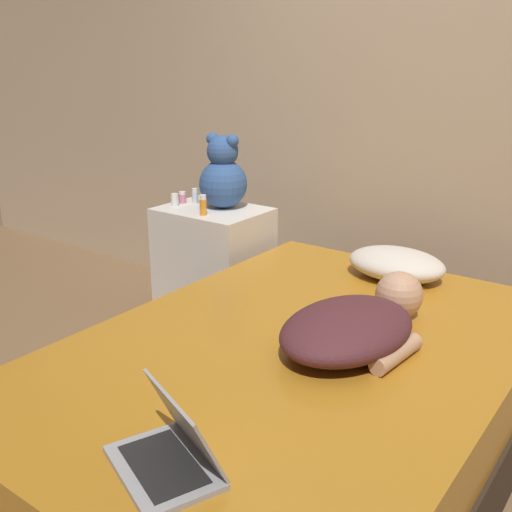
{
  "coord_description": "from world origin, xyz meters",
  "views": [
    {
      "loc": [
        1.0,
        -1.6,
        1.47
      ],
      "look_at": [
        -0.36,
        0.26,
        0.7
      ],
      "focal_mm": 42.0,
      "sensor_mm": 36.0,
      "label": 1
    }
  ],
  "objects_px": {
    "laptop": "(171,451)",
    "bottle_white": "(175,200)",
    "bottle_clear": "(195,196)",
    "teddy_bear": "(223,176)",
    "bottle_orange": "(203,205)",
    "pillow": "(396,264)",
    "bottle_pink": "(182,198)",
    "person_lying": "(357,324)"
  },
  "relations": [
    {
      "from": "bottle_clear",
      "to": "bottle_orange",
      "type": "bearing_deg",
      "value": -39.74
    },
    {
      "from": "person_lying",
      "to": "bottle_orange",
      "type": "xyz_separation_m",
      "value": [
        -1.15,
        0.53,
        0.15
      ]
    },
    {
      "from": "bottle_pink",
      "to": "bottle_orange",
      "type": "bearing_deg",
      "value": -26.47
    },
    {
      "from": "teddy_bear",
      "to": "bottle_clear",
      "type": "distance_m",
      "value": 0.23
    },
    {
      "from": "pillow",
      "to": "teddy_bear",
      "type": "relative_size",
      "value": 1.12
    },
    {
      "from": "pillow",
      "to": "bottle_clear",
      "type": "relative_size",
      "value": 5.31
    },
    {
      "from": "pillow",
      "to": "bottle_pink",
      "type": "bearing_deg",
      "value": -178.44
    },
    {
      "from": "laptop",
      "to": "teddy_bear",
      "type": "distance_m",
      "value": 1.96
    },
    {
      "from": "person_lying",
      "to": "bottle_orange",
      "type": "bearing_deg",
      "value": 160.6
    },
    {
      "from": "teddy_bear",
      "to": "bottle_pink",
      "type": "height_order",
      "value": "teddy_bear"
    },
    {
      "from": "person_lying",
      "to": "bottle_clear",
      "type": "xyz_separation_m",
      "value": [
        -1.37,
        0.7,
        0.14
      ]
    },
    {
      "from": "person_lying",
      "to": "bottle_clear",
      "type": "height_order",
      "value": "bottle_clear"
    },
    {
      "from": "pillow",
      "to": "bottle_pink",
      "type": "relative_size",
      "value": 6.83
    },
    {
      "from": "laptop",
      "to": "bottle_clear",
      "type": "bearing_deg",
      "value": 152.23
    },
    {
      "from": "pillow",
      "to": "bottle_clear",
      "type": "distance_m",
      "value": 1.22
    },
    {
      "from": "pillow",
      "to": "bottle_orange",
      "type": "height_order",
      "value": "bottle_orange"
    },
    {
      "from": "bottle_orange",
      "to": "bottle_pink",
      "type": "distance_m",
      "value": 0.3
    },
    {
      "from": "laptop",
      "to": "bottle_white",
      "type": "height_order",
      "value": "bottle_white"
    },
    {
      "from": "laptop",
      "to": "bottle_clear",
      "type": "distance_m",
      "value": 2.04
    },
    {
      "from": "pillow",
      "to": "teddy_bear",
      "type": "height_order",
      "value": "teddy_bear"
    },
    {
      "from": "person_lying",
      "to": "bottle_white",
      "type": "height_order",
      "value": "bottle_white"
    },
    {
      "from": "laptop",
      "to": "teddy_bear",
      "type": "xyz_separation_m",
      "value": [
        -1.12,
        1.58,
        0.3
      ]
    },
    {
      "from": "teddy_bear",
      "to": "bottle_orange",
      "type": "height_order",
      "value": "teddy_bear"
    },
    {
      "from": "person_lying",
      "to": "bottle_clear",
      "type": "distance_m",
      "value": 1.54
    },
    {
      "from": "pillow",
      "to": "bottle_orange",
      "type": "xyz_separation_m",
      "value": [
        -0.99,
        -0.17,
        0.16
      ]
    },
    {
      "from": "laptop",
      "to": "teddy_bear",
      "type": "height_order",
      "value": "teddy_bear"
    },
    {
      "from": "laptop",
      "to": "bottle_orange",
      "type": "height_order",
      "value": "bottle_orange"
    },
    {
      "from": "pillow",
      "to": "person_lying",
      "type": "bearing_deg",
      "value": -77.07
    },
    {
      "from": "bottle_clear",
      "to": "bottle_white",
      "type": "distance_m",
      "value": 0.12
    },
    {
      "from": "person_lying",
      "to": "bottle_pink",
      "type": "relative_size",
      "value": 11.43
    },
    {
      "from": "bottle_orange",
      "to": "pillow",
      "type": "bearing_deg",
      "value": 9.64
    },
    {
      "from": "pillow",
      "to": "bottle_white",
      "type": "height_order",
      "value": "bottle_white"
    },
    {
      "from": "person_lying",
      "to": "laptop",
      "type": "relative_size",
      "value": 2.11
    },
    {
      "from": "bottle_clear",
      "to": "pillow",
      "type": "bearing_deg",
      "value": -0.32
    },
    {
      "from": "pillow",
      "to": "teddy_bear",
      "type": "distance_m",
      "value": 1.05
    },
    {
      "from": "bottle_clear",
      "to": "bottle_pink",
      "type": "distance_m",
      "value": 0.07
    },
    {
      "from": "pillow",
      "to": "laptop",
      "type": "xyz_separation_m",
      "value": [
        0.11,
        -1.55,
        -0.02
      ]
    },
    {
      "from": "bottle_orange",
      "to": "bottle_pink",
      "type": "xyz_separation_m",
      "value": [
        -0.27,
        0.13,
        -0.02
      ]
    },
    {
      "from": "pillow",
      "to": "bottle_orange",
      "type": "relative_size",
      "value": 4.14
    },
    {
      "from": "person_lying",
      "to": "bottle_white",
      "type": "distance_m",
      "value": 1.53
    },
    {
      "from": "laptop",
      "to": "bottle_clear",
      "type": "height_order",
      "value": "bottle_clear"
    },
    {
      "from": "bottle_pink",
      "to": "pillow",
      "type": "bearing_deg",
      "value": 1.56
    }
  ]
}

